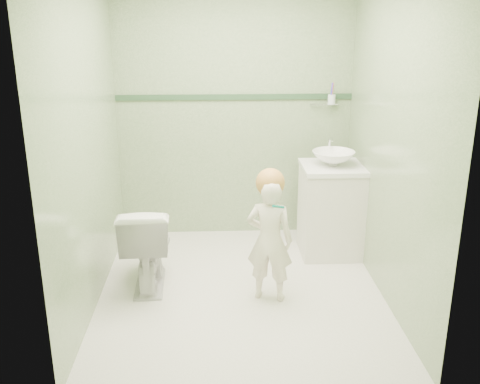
{
  "coord_description": "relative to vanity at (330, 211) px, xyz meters",
  "views": [
    {
      "loc": [
        -0.19,
        -3.86,
        2.12
      ],
      "look_at": [
        0.0,
        0.15,
        0.78
      ],
      "focal_mm": 40.95,
      "sensor_mm": 36.0,
      "label": 1
    }
  ],
  "objects": [
    {
      "name": "toddler",
      "position": [
        -0.63,
        -0.8,
        0.08
      ],
      "size": [
        0.4,
        0.32,
        0.96
      ],
      "primitive_type": "imported",
      "rotation": [
        0.0,
        0.0,
        2.87
      ],
      "color": "white",
      "rests_on": "ground"
    },
    {
      "name": "basin",
      "position": [
        0.0,
        0.0,
        0.49
      ],
      "size": [
        0.37,
        0.37,
        0.13
      ],
      "primitive_type": "imported",
      "color": "white",
      "rests_on": "counter"
    },
    {
      "name": "cup_holder",
      "position": [
        0.05,
        0.48,
        0.93
      ],
      "size": [
        0.26,
        0.07,
        0.21
      ],
      "color": "silver",
      "rests_on": "room_shell"
    },
    {
      "name": "counter",
      "position": [
        0.0,
        0.0,
        0.41
      ],
      "size": [
        0.54,
        0.52,
        0.04
      ],
      "primitive_type": "cube",
      "color": "white",
      "rests_on": "vanity"
    },
    {
      "name": "trim_stripe",
      "position": [
        -0.84,
        0.54,
        0.95
      ],
      "size": [
        2.2,
        0.02,
        0.05
      ],
      "primitive_type": "cube",
      "color": "#2B4B2F",
      "rests_on": "room_shell"
    },
    {
      "name": "faucet",
      "position": [
        0.0,
        0.19,
        0.57
      ],
      "size": [
        0.03,
        0.13,
        0.18
      ],
      "color": "silver",
      "rests_on": "counter"
    },
    {
      "name": "toilet",
      "position": [
        -1.58,
        -0.54,
        -0.05
      ],
      "size": [
        0.42,
        0.7,
        0.7
      ],
      "primitive_type": "imported",
      "rotation": [
        0.0,
        0.0,
        3.18
      ],
      "color": "white",
      "rests_on": "ground"
    },
    {
      "name": "room_shell",
      "position": [
        -0.84,
        -0.7,
        0.8
      ],
      "size": [
        2.5,
        2.54,
        2.4
      ],
      "color": "gray",
      "rests_on": "ground"
    },
    {
      "name": "teal_toothbrush",
      "position": [
        -0.59,
        -0.94,
        0.4
      ],
      "size": [
        0.11,
        0.14,
        0.08
      ],
      "color": "#087E6E",
      "rests_on": "toddler"
    },
    {
      "name": "hair_cap",
      "position": [
        -0.63,
        -0.78,
        0.53
      ],
      "size": [
        0.21,
        0.21,
        0.21
      ],
      "primitive_type": "sphere",
      "color": "#C3873E",
      "rests_on": "toddler"
    },
    {
      "name": "vanity",
      "position": [
        0.0,
        0.0,
        0.0
      ],
      "size": [
        0.52,
        0.5,
        0.8
      ],
      "primitive_type": "cube",
      "color": "silver",
      "rests_on": "ground"
    },
    {
      "name": "ground",
      "position": [
        -0.84,
        -0.7,
        -0.4
      ],
      "size": [
        2.5,
        2.5,
        0.0
      ],
      "primitive_type": "plane",
      "color": "beige",
      "rests_on": "ground"
    }
  ]
}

